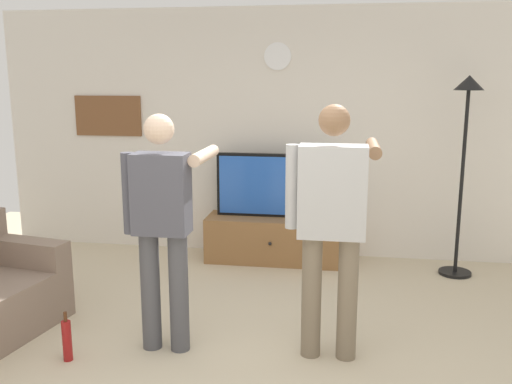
{
  "coord_description": "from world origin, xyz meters",
  "views": [
    {
      "loc": [
        0.68,
        -3.16,
        1.97
      ],
      "look_at": [
        -0.02,
        1.2,
        1.05
      ],
      "focal_mm": 39.11,
      "sensor_mm": 36.0,
      "label": 1
    }
  ],
  "objects_px": {
    "framed_picture": "(108,116)",
    "wall_clock": "(278,56)",
    "person_standing_nearer_couch": "(332,217)",
    "floor_lamp": "(465,135)",
    "beverage_bottle": "(67,340)",
    "tv_stand": "(273,239)",
    "person_standing_nearer_lamp": "(163,220)",
    "television": "(274,185)"
  },
  "relations": [
    {
      "from": "framed_picture",
      "to": "wall_clock",
      "type": "bearing_deg",
      "value": -0.15
    },
    {
      "from": "wall_clock",
      "to": "person_standing_nearer_couch",
      "type": "height_order",
      "value": "wall_clock"
    },
    {
      "from": "floor_lamp",
      "to": "person_standing_nearer_couch",
      "type": "distance_m",
      "value": 2.29
    },
    {
      "from": "wall_clock",
      "to": "framed_picture",
      "type": "relative_size",
      "value": 0.37
    },
    {
      "from": "framed_picture",
      "to": "beverage_bottle",
      "type": "relative_size",
      "value": 2.15
    },
    {
      "from": "floor_lamp",
      "to": "person_standing_nearer_couch",
      "type": "xyz_separation_m",
      "value": [
        -1.22,
        -1.9,
        -0.39
      ]
    },
    {
      "from": "wall_clock",
      "to": "person_standing_nearer_couch",
      "type": "bearing_deg",
      "value": -74.11
    },
    {
      "from": "wall_clock",
      "to": "beverage_bottle",
      "type": "relative_size",
      "value": 0.79
    },
    {
      "from": "tv_stand",
      "to": "beverage_bottle",
      "type": "xyz_separation_m",
      "value": [
        -1.15,
        -2.4,
        -0.09
      ]
    },
    {
      "from": "wall_clock",
      "to": "tv_stand",
      "type": "bearing_deg",
      "value": -90.0
    },
    {
      "from": "person_standing_nearer_lamp",
      "to": "beverage_bottle",
      "type": "relative_size",
      "value": 4.73
    },
    {
      "from": "television",
      "to": "person_standing_nearer_lamp",
      "type": "relative_size",
      "value": 0.72
    },
    {
      "from": "floor_lamp",
      "to": "beverage_bottle",
      "type": "xyz_separation_m",
      "value": [
        -3.03,
        -2.26,
        -1.26
      ]
    },
    {
      "from": "television",
      "to": "person_standing_nearer_lamp",
      "type": "height_order",
      "value": "person_standing_nearer_lamp"
    },
    {
      "from": "tv_stand",
      "to": "person_standing_nearer_couch",
      "type": "height_order",
      "value": "person_standing_nearer_couch"
    },
    {
      "from": "person_standing_nearer_couch",
      "to": "tv_stand",
      "type": "bearing_deg",
      "value": 108.01
    },
    {
      "from": "wall_clock",
      "to": "framed_picture",
      "type": "bearing_deg",
      "value": 179.85
    },
    {
      "from": "wall_clock",
      "to": "framed_picture",
      "type": "distance_m",
      "value": 2.05
    },
    {
      "from": "tv_stand",
      "to": "beverage_bottle",
      "type": "distance_m",
      "value": 2.66
    },
    {
      "from": "television",
      "to": "framed_picture",
      "type": "relative_size",
      "value": 1.59
    },
    {
      "from": "tv_stand",
      "to": "television",
      "type": "xyz_separation_m",
      "value": [
        0.0,
        0.05,
        0.58
      ]
    },
    {
      "from": "beverage_bottle",
      "to": "wall_clock",
      "type": "bearing_deg",
      "value": 66.84
    },
    {
      "from": "floor_lamp",
      "to": "person_standing_nearer_lamp",
      "type": "distance_m",
      "value": 3.13
    },
    {
      "from": "television",
      "to": "wall_clock",
      "type": "relative_size",
      "value": 4.3
    },
    {
      "from": "television",
      "to": "floor_lamp",
      "type": "height_order",
      "value": "floor_lamp"
    },
    {
      "from": "framed_picture",
      "to": "floor_lamp",
      "type": "distance_m",
      "value": 3.85
    },
    {
      "from": "television",
      "to": "beverage_bottle",
      "type": "relative_size",
      "value": 3.41
    },
    {
      "from": "person_standing_nearer_lamp",
      "to": "floor_lamp",
      "type": "bearing_deg",
      "value": 39.27
    },
    {
      "from": "wall_clock",
      "to": "beverage_bottle",
      "type": "bearing_deg",
      "value": -113.16
    },
    {
      "from": "floor_lamp",
      "to": "person_standing_nearer_lamp",
      "type": "xyz_separation_m",
      "value": [
        -2.4,
        -1.96,
        -0.44
      ]
    },
    {
      "from": "tv_stand",
      "to": "framed_picture",
      "type": "distance_m",
      "value": 2.35
    },
    {
      "from": "framed_picture",
      "to": "person_standing_nearer_lamp",
      "type": "relative_size",
      "value": 0.45
    },
    {
      "from": "tv_stand",
      "to": "person_standing_nearer_lamp",
      "type": "relative_size",
      "value": 0.83
    },
    {
      "from": "television",
      "to": "person_standing_nearer_lamp",
      "type": "bearing_deg",
      "value": -103.62
    },
    {
      "from": "beverage_bottle",
      "to": "tv_stand",
      "type": "bearing_deg",
      "value": 64.38
    },
    {
      "from": "tv_stand",
      "to": "framed_picture",
      "type": "xyz_separation_m",
      "value": [
        -1.94,
        0.3,
        1.29
      ]
    },
    {
      "from": "person_standing_nearer_couch",
      "to": "television",
      "type": "bearing_deg",
      "value": 107.64
    },
    {
      "from": "television",
      "to": "floor_lamp",
      "type": "relative_size",
      "value": 0.63
    },
    {
      "from": "floor_lamp",
      "to": "person_standing_nearer_lamp",
      "type": "height_order",
      "value": "floor_lamp"
    },
    {
      "from": "framed_picture",
      "to": "floor_lamp",
      "type": "bearing_deg",
      "value": -6.45
    },
    {
      "from": "tv_stand",
      "to": "television",
      "type": "distance_m",
      "value": 0.59
    },
    {
      "from": "floor_lamp",
      "to": "beverage_bottle",
      "type": "bearing_deg",
      "value": -143.28
    }
  ]
}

